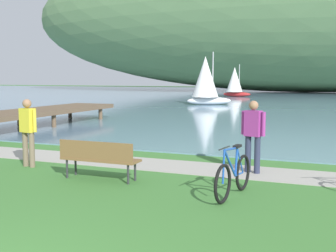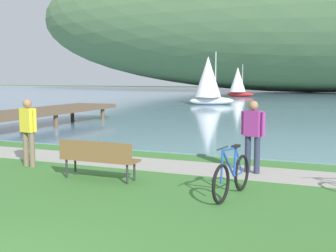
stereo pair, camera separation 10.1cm
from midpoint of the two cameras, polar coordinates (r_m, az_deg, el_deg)
The scene contains 10 objects.
bay_water at distance 51.83m, azimuth 17.72°, elevation 3.72°, with size 180.00×80.00×0.04m, color #6B8EA8.
distant_hillside at distance 67.92m, azimuth 18.12°, elevation 14.93°, with size 92.76×28.00×25.09m, color #567A4C.
shoreline_path at distance 10.86m, azimuth 1.12°, elevation -5.41°, with size 60.00×1.50×0.01m, color #A39E93.
park_bench_near_camera at distance 9.50m, azimuth -9.54°, elevation -4.06°, with size 1.80×0.48×0.88m.
bicycle_beside_path at distance 8.20m, azimuth 8.34°, elevation -6.60°, with size 0.29×1.76×1.01m.
person_at_shoreline at distance 10.17m, azimuth 10.98°, elevation -0.78°, with size 0.59×0.32×1.71m.
person_on_the_grass at distance 11.29m, azimuth -18.41°, elevation -0.29°, with size 0.60×0.29×1.71m.
sailboat_nearest_to_shore at distance 34.85m, azimuth 4.98°, elevation 6.13°, with size 3.68×2.90×4.26m.
sailboat_toward_hillside at distance 50.05m, azimuth 8.84°, elevation 5.88°, with size 3.21×2.03×3.70m.
pier_dock at distance 20.24m, azimuth -17.30°, elevation 1.78°, with size 2.40×10.00×0.80m.
Camera 1 is at (3.71, -2.89, 2.25)m, focal length 45.76 mm.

